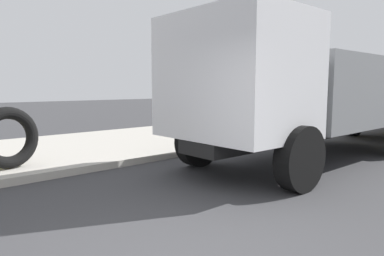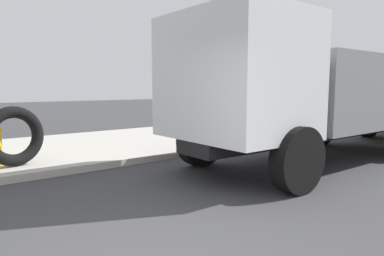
{
  "view_description": "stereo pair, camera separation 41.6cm",
  "coord_description": "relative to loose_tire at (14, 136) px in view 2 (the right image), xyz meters",
  "views": [
    {
      "loc": [
        -1.83,
        -2.47,
        1.72
      ],
      "look_at": [
        2.66,
        2.52,
        0.93
      ],
      "focal_mm": 32.58,
      "sensor_mm": 36.0,
      "label": 1
    },
    {
      "loc": [
        -1.52,
        -2.74,
        1.72
      ],
      "look_at": [
        2.66,
        2.52,
        0.93
      ],
      "focal_mm": 32.58,
      "sensor_mm": 36.0,
      "label": 2
    }
  ],
  "objects": [
    {
      "name": "sidewalk_curb",
      "position": [
        0.04,
        1.71,
        -0.68
      ],
      "size": [
        36.0,
        5.0,
        0.15
      ],
      "primitive_type": "cube",
      "color": "#ADA89E",
      "rests_on": "ground"
    },
    {
      "name": "loose_tire",
      "position": [
        0.0,
        0.0,
        0.0
      ],
      "size": [
        1.23,
        0.53,
        1.2
      ],
      "primitive_type": "torus",
      "rotation": [
        1.52,
        0.0,
        0.2
      ],
      "color": "black",
      "rests_on": "sidewalk_curb"
    },
    {
      "name": "dump_truck_gray",
      "position": [
        5.41,
        -3.07,
        0.86
      ],
      "size": [
        7.04,
        2.9,
        3.0
      ],
      "color": "slate",
      "rests_on": "ground"
    }
  ]
}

